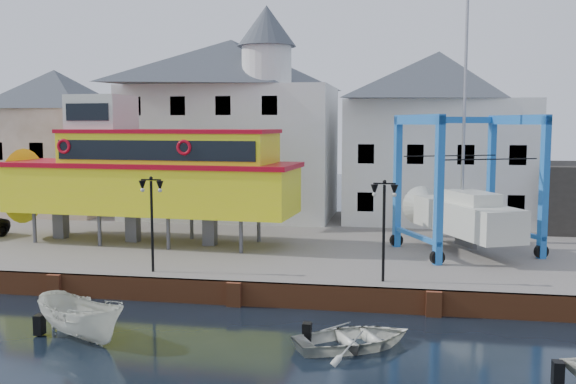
# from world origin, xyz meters

# --- Properties ---
(ground) EXTENTS (140.00, 140.00, 0.00)m
(ground) POSITION_xyz_m (0.00, 0.00, 0.00)
(ground) COLOR black
(ground) RESTS_ON ground
(hardstanding) EXTENTS (44.00, 22.00, 1.00)m
(hardstanding) POSITION_xyz_m (0.00, 11.00, 0.50)
(hardstanding) COLOR #6C665D
(hardstanding) RESTS_ON ground
(quay_wall) EXTENTS (44.00, 0.47, 1.00)m
(quay_wall) POSITION_xyz_m (-0.00, 0.10, 0.50)
(quay_wall) COLOR brown
(quay_wall) RESTS_ON ground
(building_pink) EXTENTS (8.00, 7.00, 10.30)m
(building_pink) POSITION_xyz_m (-18.00, 18.00, 6.15)
(building_pink) COLOR tan
(building_pink) RESTS_ON hardstanding
(building_white_main) EXTENTS (14.00, 8.30, 14.00)m
(building_white_main) POSITION_xyz_m (-4.87, 18.39, 7.34)
(building_white_main) COLOR white
(building_white_main) RESTS_ON hardstanding
(building_white_right) EXTENTS (12.00, 8.00, 11.20)m
(building_white_right) POSITION_xyz_m (9.00, 19.00, 6.60)
(building_white_right) COLOR white
(building_white_right) RESTS_ON hardstanding
(lamp_post_left) EXTENTS (1.12, 0.32, 4.20)m
(lamp_post_left) POSITION_xyz_m (-4.00, 1.20, 4.17)
(lamp_post_left) COLOR black
(lamp_post_left) RESTS_ON hardstanding
(lamp_post_right) EXTENTS (1.12, 0.32, 4.20)m
(lamp_post_right) POSITION_xyz_m (6.00, 1.20, 4.17)
(lamp_post_right) COLOR black
(lamp_post_right) RESTS_ON hardstanding
(tour_boat) EXTENTS (18.65, 5.59, 8.01)m
(tour_boat) POSITION_xyz_m (-7.78, 7.87, 4.78)
(tour_boat) COLOR #59595E
(tour_boat) RESTS_ON hardstanding
(travel_lift) EXTENTS (7.63, 8.92, 13.27)m
(travel_lift) POSITION_xyz_m (9.60, 8.72, 3.22)
(travel_lift) COLOR blue
(travel_lift) RESTS_ON hardstanding
(motorboat_a) EXTENTS (4.59, 3.53, 1.68)m
(motorboat_a) POSITION_xyz_m (-4.24, -4.82, 0.00)
(motorboat_a) COLOR silver
(motorboat_a) RESTS_ON ground
(motorboat_b) EXTENTS (5.02, 4.56, 0.85)m
(motorboat_b) POSITION_xyz_m (5.21, -4.07, 0.00)
(motorboat_b) COLOR silver
(motorboat_b) RESTS_ON ground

